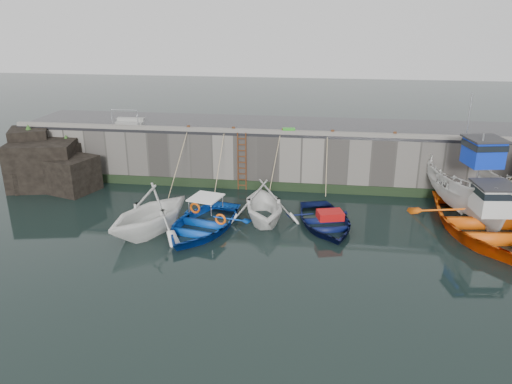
# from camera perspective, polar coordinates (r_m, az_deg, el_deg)

# --- Properties ---
(ground) EXTENTS (120.00, 120.00, 0.00)m
(ground) POSITION_cam_1_polar(r_m,az_deg,el_deg) (18.48, -0.52, -10.26)
(ground) COLOR black
(ground) RESTS_ON ground
(quay_back) EXTENTS (30.00, 5.00, 3.00)m
(quay_back) POSITION_cam_1_polar(r_m,az_deg,el_deg) (29.44, 3.07, 4.55)
(quay_back) COLOR slate
(quay_back) RESTS_ON ground
(road_back) EXTENTS (30.00, 5.00, 0.16)m
(road_back) POSITION_cam_1_polar(r_m,az_deg,el_deg) (29.06, 3.12, 7.55)
(road_back) COLOR black
(road_back) RESTS_ON quay_back
(kerb_back) EXTENTS (30.00, 0.30, 0.20)m
(kerb_back) POSITION_cam_1_polar(r_m,az_deg,el_deg) (26.74, 2.69, 6.87)
(kerb_back) COLOR slate
(kerb_back) RESTS_ON road_back
(algae_back) EXTENTS (30.00, 0.08, 0.50)m
(algae_back) POSITION_cam_1_polar(r_m,az_deg,el_deg) (27.40, 2.55, 0.63)
(algae_back) COLOR black
(algae_back) RESTS_ON ground
(rock_outcrop) EXTENTS (5.85, 4.24, 3.41)m
(rock_outcrop) POSITION_cam_1_polar(r_m,az_deg,el_deg) (30.31, -22.72, 2.99)
(rock_outcrop) COLOR black
(rock_outcrop) RESTS_ON ground
(ladder) EXTENTS (0.51, 0.08, 3.20)m
(ladder) POSITION_cam_1_polar(r_m,az_deg,el_deg) (27.19, -1.62, 3.46)
(ladder) COLOR #3F1E0F
(ladder) RESTS_ON ground
(boat_near_white) EXTENTS (5.70, 6.02, 2.50)m
(boat_near_white) POSITION_cam_1_polar(r_m,az_deg,el_deg) (22.90, -11.91, -4.47)
(boat_near_white) COLOR white
(boat_near_white) RESTS_ON ground
(boat_near_white_rope) EXTENTS (0.04, 4.56, 3.10)m
(boat_near_white_rope) POSITION_cam_1_polar(r_m,az_deg,el_deg) (26.73, -8.83, -0.66)
(boat_near_white_rope) COLOR tan
(boat_near_white_rope) RESTS_ON ground
(boat_near_blue) EXTENTS (4.88, 6.00, 1.09)m
(boat_near_blue) POSITION_cam_1_polar(r_m,az_deg,el_deg) (22.77, -6.20, -4.28)
(boat_near_blue) COLOR #0B3FAC
(boat_near_blue) RESTS_ON ground
(boat_near_blue_rope) EXTENTS (0.04, 4.11, 3.10)m
(boat_near_blue_rope) POSITION_cam_1_polar(r_m,az_deg,el_deg) (26.46, -4.09, -0.69)
(boat_near_blue_rope) COLOR tan
(boat_near_blue_rope) RESTS_ON ground
(boat_near_blacktrim) EXTENTS (4.51, 4.96, 2.24)m
(boat_near_blacktrim) POSITION_cam_1_polar(r_m,az_deg,el_deg) (23.65, 0.83, -3.21)
(boat_near_blacktrim) COLOR white
(boat_near_blacktrim) RESTS_ON ground
(boat_near_blacktrim_rope) EXTENTS (0.04, 3.11, 3.10)m
(boat_near_blacktrim_rope) POSITION_cam_1_polar(r_m,az_deg,el_deg) (26.74, 1.73, -0.42)
(boat_near_blacktrim_rope) COLOR tan
(boat_near_blacktrim_rope) RESTS_ON ground
(boat_near_navy) EXTENTS (4.47, 5.41, 0.97)m
(boat_near_navy) POSITION_cam_1_polar(r_m,az_deg,el_deg) (23.28, 7.85, -3.80)
(boat_near_navy) COLOR #0A1241
(boat_near_navy) RESTS_ON ground
(boat_near_navy_rope) EXTENTS (0.04, 3.25, 3.10)m
(boat_near_navy_rope) POSITION_cam_1_polar(r_m,az_deg,el_deg) (26.50, 7.92, -0.80)
(boat_near_navy_rope) COLOR tan
(boat_near_navy_rope) RESTS_ON ground
(boat_far_white) EXTENTS (4.42, 8.14, 5.98)m
(boat_far_white) POSITION_cam_1_polar(r_m,az_deg,el_deg) (26.14, 23.36, 0.31)
(boat_far_white) COLOR white
(boat_far_white) RESTS_ON ground
(boat_far_orange) EXTENTS (6.29, 8.17, 4.57)m
(boat_far_orange) POSITION_cam_1_polar(r_m,az_deg,el_deg) (24.28, 24.45, -3.17)
(boat_far_orange) COLOR #FA600D
(boat_far_orange) RESTS_ON ground
(fish_crate) EXTENTS (0.71, 0.48, 0.28)m
(fish_crate) POSITION_cam_1_polar(r_m,az_deg,el_deg) (26.84, 3.76, 6.98)
(fish_crate) COLOR #23931A
(fish_crate) RESTS_ON road_back
(railing) EXTENTS (1.60, 1.05, 1.00)m
(railing) POSITION_cam_1_polar(r_m,az_deg,el_deg) (29.84, -14.24, 7.85)
(railing) COLOR #A5A8AD
(railing) RESTS_ON road_back
(bollard_a) EXTENTS (0.18, 0.18, 0.28)m
(bollard_a) POSITION_cam_1_polar(r_m,az_deg,el_deg) (27.72, -7.72, 7.26)
(bollard_a) COLOR #3F1E0F
(bollard_a) RESTS_ON road_back
(bollard_b) EXTENTS (0.18, 0.18, 0.28)m
(bollard_b) POSITION_cam_1_polar(r_m,az_deg,el_deg) (27.17, -2.59, 7.16)
(bollard_b) COLOR #3F1E0F
(bollard_b) RESTS_ON road_back
(bollard_c) EXTENTS (0.18, 0.18, 0.28)m
(bollard_c) POSITION_cam_1_polar(r_m,az_deg,el_deg) (26.81, 3.14, 6.98)
(bollard_c) COLOR #3F1E0F
(bollard_c) RESTS_ON road_back
(bollard_d) EXTENTS (0.18, 0.18, 0.28)m
(bollard_d) POSITION_cam_1_polar(r_m,az_deg,el_deg) (26.73, 8.73, 6.74)
(bollard_d) COLOR #3F1E0F
(bollard_d) RESTS_ON road_back
(bollard_e) EXTENTS (0.18, 0.18, 0.28)m
(bollard_e) POSITION_cam_1_polar(r_m,az_deg,el_deg) (26.97, 15.58, 6.35)
(bollard_e) COLOR #3F1E0F
(bollard_e) RESTS_ON road_back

